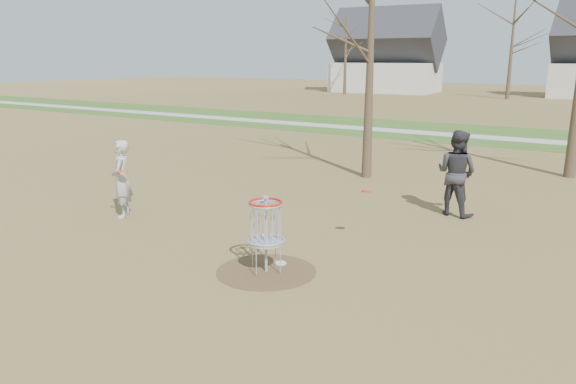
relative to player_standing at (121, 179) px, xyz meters
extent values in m
plane|color=brown|center=(4.96, -1.09, -0.93)|extent=(160.00, 160.00, 0.00)
cube|color=#2D5119|center=(4.96, 19.91, -0.92)|extent=(160.00, 8.00, 0.01)
cube|color=#9E9E99|center=(4.96, 18.91, -0.91)|extent=(160.00, 1.50, 0.01)
cylinder|color=#47331E|center=(4.96, -1.09, -0.92)|extent=(1.80, 1.80, 0.01)
imported|color=#ACACAC|center=(0.00, 0.00, 0.00)|extent=(0.76, 0.81, 1.85)
imported|color=#312F34|center=(6.65, 4.48, 0.11)|extent=(1.15, 0.98, 2.07)
cylinder|color=silver|center=(4.97, -0.65, -0.91)|extent=(0.22, 0.22, 0.02)
cylinder|color=red|center=(5.74, 1.35, 0.16)|extent=(0.22, 0.22, 0.05)
cylinder|color=#FE4C0D|center=(0.30, -0.21, 0.25)|extent=(0.22, 0.22, 0.02)
cylinder|color=#9EA3AD|center=(4.96, -1.09, -0.25)|extent=(0.05, 0.05, 1.35)
cylinder|color=#9EA3AD|center=(4.96, -1.09, -0.38)|extent=(0.64, 0.64, 0.04)
torus|color=#9EA3AD|center=(4.96, -1.09, 0.32)|extent=(0.60, 0.60, 0.04)
torus|color=red|center=(4.96, -1.09, 0.36)|extent=(0.60, 0.60, 0.04)
cone|color=#382B1E|center=(2.96, 7.41, 2.82)|extent=(0.32, 0.32, 7.50)
cone|color=#382B1E|center=(-17.04, 44.91, 3.07)|extent=(0.36, 0.36, 8.00)
cone|color=#382B1E|center=(-1.04, 46.91, 3.57)|extent=(0.40, 0.40, 9.00)
cube|color=silver|center=(-15.04, 50.91, 0.67)|extent=(11.46, 7.75, 3.20)
pyramid|color=#2D2D33|center=(-15.04, 50.91, 4.05)|extent=(12.01, 7.79, 3.55)
camera|label=1|loc=(10.39, -8.83, 2.80)|focal=35.00mm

